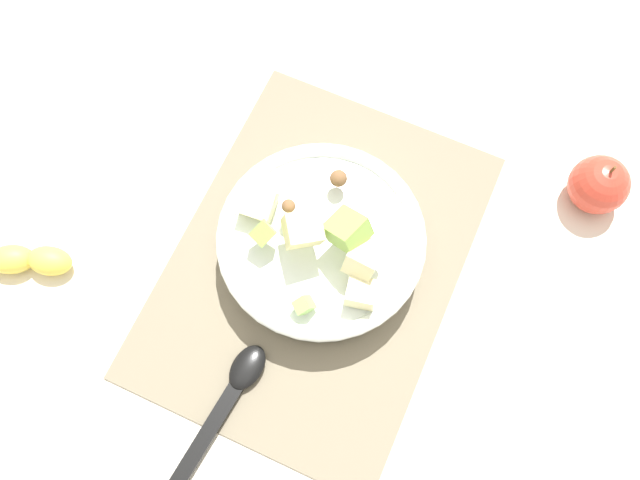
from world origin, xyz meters
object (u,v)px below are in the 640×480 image
Objects in this scene: serving_spoon at (224,406)px; whole_apple at (599,185)px; salad_bowl at (320,242)px; banana_whole at (11,262)px.

whole_apple reaches higher than serving_spoon.
whole_apple is at bearing 126.70° from salad_bowl.
banana_whole is (-0.05, -0.31, 0.01)m from serving_spoon.
banana_whole is (0.38, -0.62, -0.02)m from whole_apple.
serving_spoon is at bearing -35.59° from whole_apple.
banana_whole is at bearing -58.33° from whole_apple.
serving_spoon is at bearing 81.61° from banana_whole.
whole_apple is (-0.43, 0.31, 0.03)m from serving_spoon.
banana_whole is (0.17, -0.34, -0.02)m from salad_bowl.
banana_whole is at bearing -98.39° from serving_spoon.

